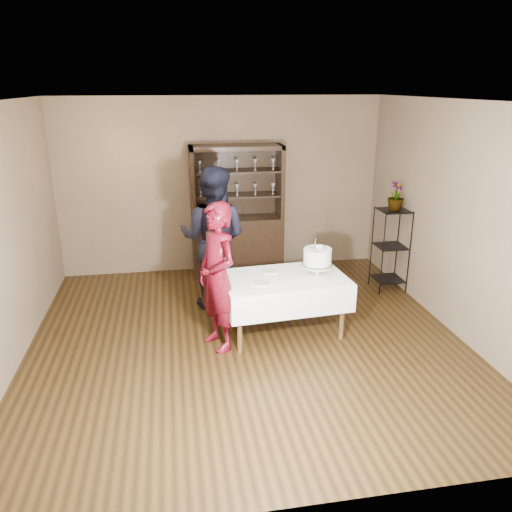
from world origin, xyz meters
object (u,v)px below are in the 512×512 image
(china_hutch, at_px, (237,232))
(woman, at_px, (218,277))
(plant_etagere, at_px, (390,246))
(man, at_px, (213,238))
(cake, at_px, (317,258))
(cake_table, at_px, (284,290))
(potted_plant, at_px, (396,196))

(china_hutch, height_order, woman, china_hutch)
(plant_etagere, xyz_separation_m, man, (-2.55, -0.15, 0.30))
(woman, bearing_deg, cake, 74.79)
(woman, distance_m, cake, 1.22)
(cake_table, height_order, cake, cake)
(plant_etagere, height_order, man, man)
(cake_table, distance_m, cake, 0.55)
(man, bearing_deg, cake_table, 149.32)
(china_hutch, bearing_deg, cake_table, -83.11)
(woman, xyz_separation_m, man, (0.06, 1.13, 0.11))
(cake_table, xyz_separation_m, potted_plant, (1.83, 1.09, 0.84))
(china_hutch, relative_size, cake_table, 1.32)
(potted_plant, bearing_deg, china_hutch, 153.14)
(china_hutch, xyz_separation_m, woman, (-0.54, -2.33, 0.18))
(china_hutch, bearing_deg, woman, -102.94)
(plant_etagere, distance_m, man, 2.58)
(potted_plant, bearing_deg, plant_etagere, 146.87)
(china_hutch, xyz_separation_m, plant_etagere, (2.08, -1.05, -0.01))
(cake, bearing_deg, china_hutch, 107.32)
(china_hutch, distance_m, plant_etagere, 2.33)
(cake_table, bearing_deg, woman, -166.80)
(china_hutch, relative_size, woman, 1.18)
(woman, relative_size, cake, 3.33)
(woman, height_order, man, man)
(plant_etagere, relative_size, cake_table, 0.79)
(china_hutch, distance_m, man, 1.32)
(cake_table, bearing_deg, china_hutch, 96.89)
(plant_etagere, bearing_deg, cake, -142.88)
(cake_table, bearing_deg, cake, 2.68)
(plant_etagere, distance_m, cake, 1.80)
(china_hutch, bearing_deg, cake, -72.68)
(china_hutch, relative_size, potted_plant, 4.96)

